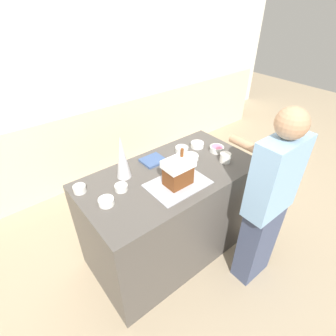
% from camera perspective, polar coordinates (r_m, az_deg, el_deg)
% --- Properties ---
extents(ground_plane, '(12.00, 12.00, 0.00)m').
position_cam_1_polar(ground_plane, '(2.71, 0.39, -16.79)').
color(ground_plane, tan).
extents(wall_back, '(8.00, 0.05, 2.60)m').
position_cam_1_polar(wall_back, '(3.65, -22.15, 19.50)').
color(wall_back, white).
rests_on(wall_back, ground_plane).
extents(back_cabinet_block, '(6.00, 0.60, 0.94)m').
position_cam_1_polar(back_cabinet_block, '(3.64, -17.56, 6.20)').
color(back_cabinet_block, beige).
rests_on(back_cabinet_block, ground_plane).
extents(kitchen_island, '(1.45, 0.77, 0.90)m').
position_cam_1_polar(kitchen_island, '(2.37, 0.43, -10.00)').
color(kitchen_island, '#514C47').
rests_on(kitchen_island, ground_plane).
extents(baking_tray, '(0.45, 0.31, 0.01)m').
position_cam_1_polar(baking_tray, '(1.96, 2.16, -3.47)').
color(baking_tray, '#B2B2BC').
rests_on(baking_tray, kitchen_island).
extents(gingerbread_house, '(0.22, 0.15, 0.27)m').
position_cam_1_polar(gingerbread_house, '(1.89, 2.23, -0.79)').
color(gingerbread_house, brown).
rests_on(gingerbread_house, baking_tray).
extents(decorative_tree, '(0.11, 0.11, 0.35)m').
position_cam_1_polar(decorative_tree, '(1.97, -9.95, 2.28)').
color(decorative_tree, silver).
rests_on(decorative_tree, kitchen_island).
extents(candy_bowl_front_corner, '(0.09, 0.09, 0.04)m').
position_cam_1_polar(candy_bowl_front_corner, '(1.93, -10.15, -4.15)').
color(candy_bowl_front_corner, silver).
rests_on(candy_bowl_front_corner, kitchen_island).
extents(candy_bowl_center_rear, '(0.12, 0.12, 0.04)m').
position_cam_1_polar(candy_bowl_center_rear, '(2.35, 3.02, 4.15)').
color(candy_bowl_center_rear, white).
rests_on(candy_bowl_center_rear, kitchen_island).
extents(candy_bowl_near_tray_right, '(0.12, 0.12, 0.04)m').
position_cam_1_polar(candy_bowl_near_tray_right, '(2.42, 6.39, 5.11)').
color(candy_bowl_near_tray_right, white).
rests_on(candy_bowl_near_tray_right, kitchen_island).
extents(candy_bowl_beside_tree, '(0.11, 0.11, 0.05)m').
position_cam_1_polar(candy_bowl_beside_tree, '(1.83, -13.30, -7.06)').
color(candy_bowl_beside_tree, white).
rests_on(candy_bowl_beside_tree, kitchen_island).
extents(candy_bowl_far_right, '(0.13, 0.13, 0.05)m').
position_cam_1_polar(candy_bowl_far_right, '(2.38, 10.55, 4.17)').
color(candy_bowl_far_right, silver).
rests_on(candy_bowl_far_right, kitchen_island).
extents(candy_bowl_near_tray_left, '(0.09, 0.09, 0.05)m').
position_cam_1_polar(candy_bowl_near_tray_left, '(1.98, -18.69, -4.26)').
color(candy_bowl_near_tray_left, silver).
rests_on(candy_bowl_near_tray_left, kitchen_island).
extents(candy_bowl_far_left, '(0.13, 0.13, 0.04)m').
position_cam_1_polar(candy_bowl_far_left, '(2.24, 4.95, 2.41)').
color(candy_bowl_far_left, silver).
rests_on(candy_bowl_far_left, kitchen_island).
extents(cookbook, '(0.19, 0.16, 0.02)m').
position_cam_1_polar(cookbook, '(2.21, -3.28, 1.68)').
color(cookbook, '#3F598C').
rests_on(cookbook, kitchen_island).
extents(mug, '(0.09, 0.09, 0.08)m').
position_cam_1_polar(mug, '(2.24, 12.37, 2.21)').
color(mug, white).
rests_on(mug, kitchen_island).
extents(person, '(0.41, 0.51, 1.56)m').
position_cam_1_polar(person, '(2.08, 20.84, -7.29)').
color(person, '#424C6B').
rests_on(person, ground_plane).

